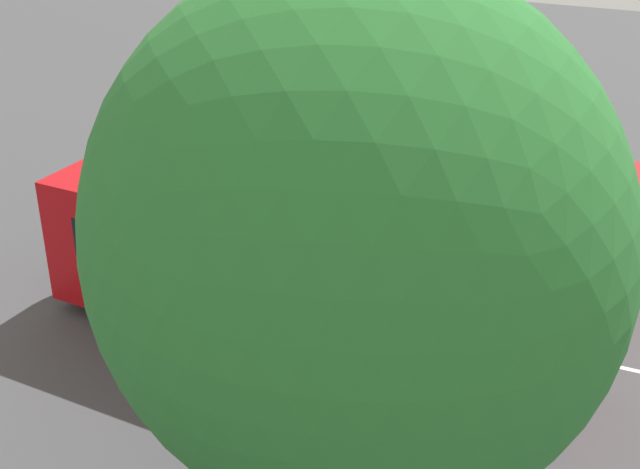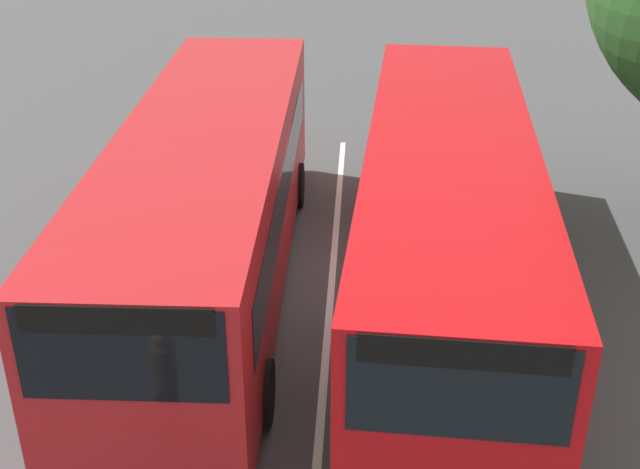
% 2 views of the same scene
% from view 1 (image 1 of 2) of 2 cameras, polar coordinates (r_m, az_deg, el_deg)
% --- Properties ---
extents(ground_plane, '(67.92, 67.92, 0.00)m').
position_cam_1_polar(ground_plane, '(19.03, 2.84, -4.93)').
color(ground_plane, '#424244').
extents(bus_far_left, '(10.80, 2.81, 3.03)m').
position_cam_1_polar(bus_far_left, '(20.02, 4.23, 2.11)').
color(bus_far_left, '#AD191E').
rests_on(bus_far_left, ground).
extents(bus_center_left, '(10.89, 3.15, 3.03)m').
position_cam_1_polar(bus_center_left, '(16.97, -1.51, -2.57)').
color(bus_center_left, '#B70C11').
rests_on(bus_center_left, ground).
extents(pedestrian, '(0.44, 0.44, 1.71)m').
position_cam_1_polar(pedestrian, '(23.19, -12.11, 3.31)').
color(pedestrian, '#232833').
rests_on(pedestrian, ground).
extents(street_lamp, '(0.20, 2.24, 6.71)m').
position_cam_1_polar(street_lamp, '(11.90, -8.48, -4.18)').
color(street_lamp, gray).
rests_on(street_lamp, ground).
extents(depot_tree, '(6.27, 5.64, 8.68)m').
position_cam_1_polar(depot_tree, '(9.87, 2.06, -0.81)').
color(depot_tree, '#4C3823').
rests_on(depot_tree, ground).
extents(lane_stripe_outer_left, '(13.73, 0.21, 0.01)m').
position_cam_1_polar(lane_stripe_outer_left, '(19.02, 2.84, -4.92)').
color(lane_stripe_outer_left, silver).
rests_on(lane_stripe_outer_left, ground).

